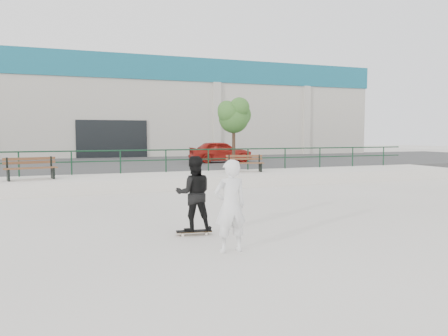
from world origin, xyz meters
name	(u,v)px	position (x,y,z in m)	size (l,w,h in m)	color
ground	(232,240)	(0.00, 0.00, 0.00)	(120.00, 120.00, 0.00)	#B5B0A6
ledge	(149,182)	(0.00, 9.50, 0.25)	(30.00, 3.00, 0.50)	silver
parking_strip	(123,167)	(0.00, 18.00, 0.25)	(60.00, 14.00, 0.50)	#3D3D3D
railing	(144,156)	(0.00, 10.80, 1.24)	(28.00, 0.06, 1.03)	#133621
commercial_building	(102,107)	(0.00, 31.99, 4.58)	(44.20, 16.33, 8.00)	#B3ADA0
bench_left	(31,168)	(-4.48, 9.41, 0.92)	(1.92, 0.91, 0.85)	brown
bench_right	(245,163)	(4.41, 9.77, 0.88)	(1.75, 0.83, 0.78)	brown
tree	(234,115)	(5.54, 14.00, 3.26)	(2.07, 1.84, 3.69)	#462D23
red_car	(221,152)	(5.58, 16.29, 1.15)	(1.53, 3.79, 1.29)	#A61B14
skateboard	(194,231)	(-0.62, 0.73, 0.07)	(0.80, 0.31, 0.09)	black
standing_skater	(194,193)	(-0.62, 0.73, 0.92)	(0.80, 0.62, 1.65)	black
seated_skater	(230,206)	(-0.37, -0.85, 0.88)	(0.64, 0.42, 1.75)	white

